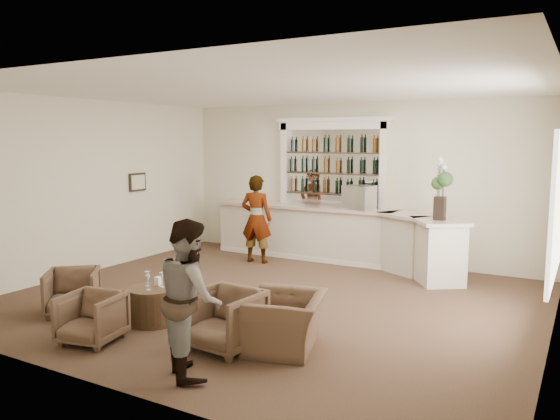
% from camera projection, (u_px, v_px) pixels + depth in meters
% --- Properties ---
extents(ground, '(8.00, 8.00, 0.00)m').
position_uv_depth(ground, '(271.00, 300.00, 8.70)').
color(ground, brown).
rests_on(ground, ground).
extents(room_shell, '(8.04, 7.02, 3.32)m').
position_uv_depth(room_shell, '(301.00, 152.00, 8.93)').
color(room_shell, beige).
rests_on(room_shell, ground).
extents(bar_counter, '(5.72, 1.80, 1.14)m').
position_uv_depth(bar_counter, '(338.00, 235.00, 11.28)').
color(bar_counter, silver).
rests_on(bar_counter, ground).
extents(back_bar_alcove, '(2.64, 0.25, 3.00)m').
position_uv_depth(back_bar_alcove, '(332.00, 164.00, 11.62)').
color(back_bar_alcove, white).
rests_on(back_bar_alcove, ground).
extents(cocktail_table, '(0.70, 0.70, 0.50)m').
position_uv_depth(cocktail_table, '(153.00, 305.00, 7.59)').
color(cocktail_table, '#4E3422').
rests_on(cocktail_table, ground).
extents(sommelier, '(0.72, 0.53, 1.82)m').
position_uv_depth(sommelier, '(256.00, 219.00, 11.26)').
color(sommelier, gray).
rests_on(sommelier, ground).
extents(guest, '(1.05, 1.03, 1.71)m').
position_uv_depth(guest, '(190.00, 297.00, 5.87)').
color(guest, gray).
rests_on(guest, ground).
extents(armchair_left, '(1.01, 1.01, 0.66)m').
position_uv_depth(armchair_left, '(73.00, 292.00, 7.97)').
color(armchair_left, brown).
rests_on(armchair_left, ground).
extents(armchair_center, '(0.80, 0.82, 0.64)m').
position_uv_depth(armchair_center, '(92.00, 318.00, 6.84)').
color(armchair_center, brown).
rests_on(armchair_center, ground).
extents(armchair_right, '(0.86, 0.88, 0.74)m').
position_uv_depth(armchair_right, '(225.00, 320.00, 6.62)').
color(armchair_right, brown).
rests_on(armchair_right, ground).
extents(armchair_far, '(1.15, 1.24, 0.67)m').
position_uv_depth(armchair_far, '(285.00, 322.00, 6.63)').
color(armchair_far, brown).
rests_on(armchair_far, ground).
extents(espresso_machine, '(0.63, 0.56, 0.49)m').
position_uv_depth(espresso_machine, '(359.00, 197.00, 10.95)').
color(espresso_machine, silver).
rests_on(espresso_machine, bar_counter).
extents(flower_vase, '(0.29, 0.29, 1.09)m').
position_uv_depth(flower_vase, '(441.00, 185.00, 9.49)').
color(flower_vase, black).
rests_on(flower_vase, bar_counter).
extents(wine_glass_bar_left, '(0.07, 0.07, 0.21)m').
position_uv_depth(wine_glass_bar_left, '(369.00, 205.00, 10.79)').
color(wine_glass_bar_left, white).
rests_on(wine_glass_bar_left, bar_counter).
extents(wine_glass_bar_right, '(0.07, 0.07, 0.21)m').
position_uv_depth(wine_glass_bar_right, '(341.00, 203.00, 11.26)').
color(wine_glass_bar_right, white).
rests_on(wine_glass_bar_right, bar_counter).
extents(wine_glass_tbl_a, '(0.07, 0.07, 0.21)m').
position_uv_depth(wine_glass_tbl_a, '(147.00, 279.00, 7.63)').
color(wine_glass_tbl_a, white).
rests_on(wine_glass_tbl_a, cocktail_table).
extents(wine_glass_tbl_b, '(0.07, 0.07, 0.21)m').
position_uv_depth(wine_glass_tbl_b, '(162.00, 280.00, 7.57)').
color(wine_glass_tbl_b, white).
rests_on(wine_glass_tbl_b, cocktail_table).
extents(wine_glass_tbl_c, '(0.07, 0.07, 0.21)m').
position_uv_depth(wine_glass_tbl_c, '(148.00, 283.00, 7.41)').
color(wine_glass_tbl_c, white).
rests_on(wine_glass_tbl_c, cocktail_table).
extents(napkin_holder, '(0.08, 0.08, 0.12)m').
position_uv_depth(napkin_holder, '(158.00, 281.00, 7.68)').
color(napkin_holder, white).
rests_on(napkin_holder, cocktail_table).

